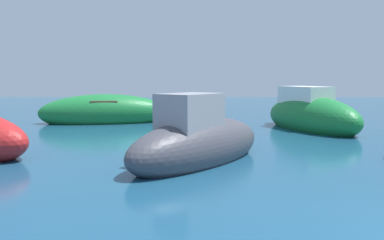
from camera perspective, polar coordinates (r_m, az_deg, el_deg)
moored_boat_0 at (r=16.88m, az=16.95°, el=0.64°), size 3.81×5.80×2.18m
moored_boat_1 at (r=9.83m, az=0.97°, el=-3.33°), size 4.25×4.94×2.08m
moored_boat_2 at (r=19.08m, az=-12.69°, el=1.08°), size 6.35×3.19×1.76m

